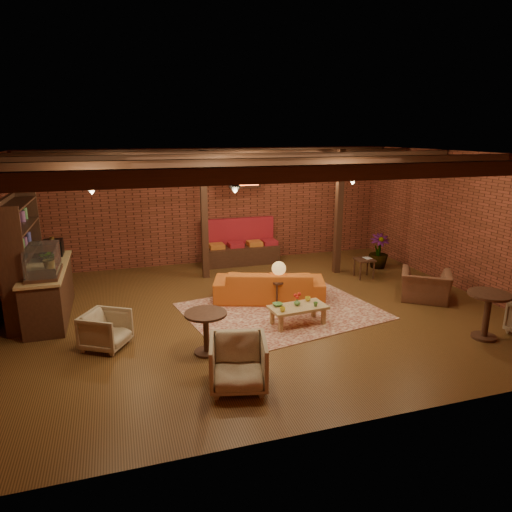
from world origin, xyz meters
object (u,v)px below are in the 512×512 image
object	(u,v)px
sofa	(269,285)
round_table_right	(488,308)
side_table_lamp	(279,272)
armchair_right	(426,281)
coffee_table	(297,308)
round_table_left	(206,326)
armchair_a	(106,328)
plant_tall	(381,217)
side_table_book	(364,260)
armchair_b	(238,361)

from	to	relation	value
sofa	round_table_right	world-z (taller)	round_table_right
side_table_lamp	armchair_right	xyz separation A→B (m)	(3.19, -0.73, -0.28)
coffee_table	round_table_right	distance (m)	3.41
round_table_left	armchair_a	distance (m)	1.77
armchair_a	plant_tall	size ratio (longest dim) A/B	0.25
sofa	armchair_a	xyz separation A→B (m)	(-3.44, -1.36, 0.00)
side_table_lamp	side_table_book	bearing A→B (deg)	21.99
armchair_b	side_table_book	distance (m)	6.00
side_table_lamp	side_table_book	xyz separation A→B (m)	(2.72, 1.10, -0.27)
round_table_left	armchair_right	xyz separation A→B (m)	(5.12, 1.05, -0.05)
sofa	armchair_b	distance (m)	3.63
round_table_right	plant_tall	xyz separation A→B (m)	(0.57, 4.48, 0.83)
armchair_right	coffee_table	bearing A→B (deg)	42.92
side_table_lamp	plant_tall	xyz separation A→B (m)	(3.56, 1.78, 0.67)
round_table_left	side_table_book	bearing A→B (deg)	31.69
sofa	armchair_right	distance (m)	3.46
armchair_b	side_table_lamp	bearing A→B (deg)	73.37
armchair_b	plant_tall	xyz separation A→B (m)	(5.26, 4.74, 0.99)
armchair_a	armchair_b	distance (m)	2.66
coffee_table	sofa	bearing A→B (deg)	93.44
sofa	armchair_b	xyz separation A→B (m)	(-1.59, -3.27, 0.07)
armchair_right	side_table_book	distance (m)	1.89
armchair_b	armchair_right	distance (m)	5.37
side_table_book	plant_tall	size ratio (longest dim) A/B	0.19
armchair_right	round_table_right	xyz separation A→B (m)	(-0.19, -1.96, 0.13)
coffee_table	plant_tall	xyz separation A→B (m)	(3.58, 2.91, 1.07)
side_table_book	plant_tall	world-z (taller)	plant_tall
side_table_lamp	plant_tall	size ratio (longest dim) A/B	0.34
side_table_book	round_table_left	bearing A→B (deg)	-148.31
round_table_left	armchair_b	bearing A→B (deg)	-78.79
side_table_lamp	armchair_a	distance (m)	3.72
coffee_table	round_table_left	distance (m)	2.02
armchair_a	sofa	bearing A→B (deg)	-37.65
armchair_a	armchair_right	world-z (taller)	armchair_right
sofa	armchair_a	world-z (taller)	armchair_a
side_table_lamp	round_table_left	distance (m)	2.64
plant_tall	armchair_b	bearing A→B (deg)	-137.95
armchair_b	armchair_right	world-z (taller)	armchair_right
coffee_table	side_table_book	bearing A→B (deg)	39.00
round_table_left	round_table_right	xyz separation A→B (m)	(4.93, -0.92, 0.08)
armchair_a	armchair_right	bearing A→B (deg)	-56.46
armchair_b	plant_tall	size ratio (longest dim) A/B	0.30
round_table_left	armchair_a	bearing A→B (deg)	155.88
plant_tall	armchair_a	bearing A→B (deg)	-158.24
side_table_book	round_table_right	world-z (taller)	round_table_right
sofa	coffee_table	xyz separation A→B (m)	(0.09, -1.43, -0.01)
sofa	armchair_right	size ratio (longest dim) A/B	2.33
armchair_a	armchair_b	size ratio (longest dim) A/B	0.85
side_table_lamp	sofa	bearing A→B (deg)	109.90
armchair_a	round_table_right	size ratio (longest dim) A/B	0.82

